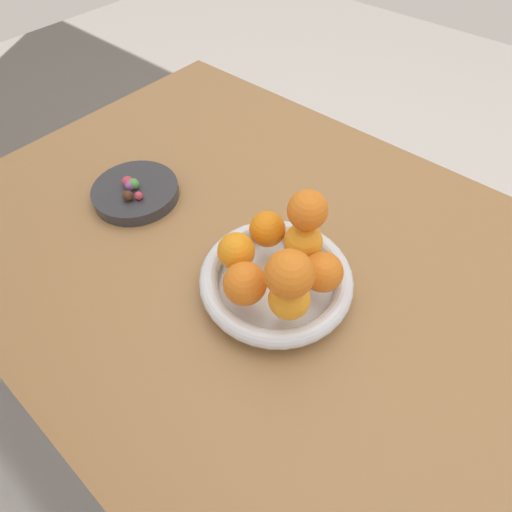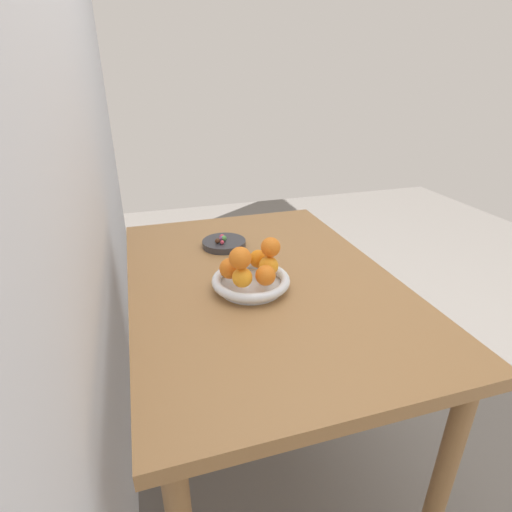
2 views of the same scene
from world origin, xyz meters
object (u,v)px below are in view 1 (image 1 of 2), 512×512
object	(u,v)px
candy_dish	(136,192)
candy_ball_3	(134,184)
orange_5	(305,240)
candy_ball_0	(130,186)
orange_6	(307,210)
orange_2	(245,284)
candy_ball_5	(139,196)
orange_7	(289,274)
candy_ball_1	(128,196)
candy_ball_4	(128,182)
fruit_bowl	(276,280)
orange_0	(267,229)
orange_1	(235,250)
candy_ball_2	(131,183)
orange_4	(323,272)
dining_table	(267,283)
orange_3	(289,299)

from	to	relation	value
candy_dish	candy_ball_3	size ratio (longest dim) A/B	7.94
orange_5	candy_ball_0	xyz separation A→B (m)	(0.32, 0.07, -0.04)
candy_dish	orange_6	xyz separation A→B (m)	(-0.31, -0.06, 0.11)
orange_2	candy_ball_5	distance (m)	0.28
orange_2	orange_6	bearing A→B (deg)	-95.23
orange_7	candy_ball_1	size ratio (longest dim) A/B	3.19
candy_dish	orange_2	size ratio (longest dim) A/B	2.61
orange_5	candy_ball_0	size ratio (longest dim) A/B	3.20
candy_ball_3	candy_ball_4	bearing A→B (deg)	16.04
fruit_bowl	candy_ball_3	xyz separation A→B (m)	(0.31, 0.01, 0.01)
orange_2	candy_ball_0	xyz separation A→B (m)	(0.30, -0.04, -0.04)
orange_0	orange_1	distance (m)	0.06
orange_6	candy_ball_2	distance (m)	0.34
candy_dish	orange_4	xyz separation A→B (m)	(-0.37, -0.03, 0.06)
fruit_bowl	orange_6	xyz separation A→B (m)	(-0.00, -0.06, 0.10)
candy_dish	orange_1	bearing A→B (deg)	176.20
dining_table	candy_ball_2	xyz separation A→B (m)	(0.26, 0.06, 0.12)
dining_table	orange_2	bearing A→B (deg)	113.45
orange_1	orange_2	world-z (taller)	orange_2
orange_0	orange_7	size ratio (longest dim) A/B	0.90
candy_ball_1	orange_3	bearing A→B (deg)	179.11
candy_ball_0	candy_ball_3	bearing A→B (deg)	-108.90
candy_ball_1	orange_0	bearing A→B (deg)	-164.45
candy_ball_5	orange_7	bearing A→B (deg)	176.02
candy_ball_5	candy_ball_3	bearing A→B (deg)	-23.62
orange_7	candy_ball_4	distance (m)	0.38
candy_ball_0	candy_ball_1	size ratio (longest dim) A/B	0.94
orange_0	candy_ball_2	xyz separation A→B (m)	(0.27, 0.04, -0.04)
orange_4	candy_ball_4	size ratio (longest dim) A/B	2.79
orange_3	candy_ball_2	xyz separation A→B (m)	(0.36, -0.03, -0.04)
dining_table	fruit_bowl	bearing A→B (deg)	137.55
orange_0	candy_ball_5	xyz separation A→B (m)	(0.23, 0.06, -0.04)
fruit_bowl	orange_5	size ratio (longest dim) A/B	3.98
orange_4	orange_5	size ratio (longest dim) A/B	1.00
candy_dish	candy_ball_2	distance (m)	0.02
dining_table	fruit_bowl	xyz separation A→B (m)	(-0.05, 0.05, 0.11)
fruit_bowl	candy_ball_1	world-z (taller)	same
orange_1	orange_4	xyz separation A→B (m)	(-0.11, -0.05, 0.00)
orange_3	candy_ball_2	size ratio (longest dim) A/B	3.02
orange_1	orange_5	world-z (taller)	orange_5
fruit_bowl	candy_ball_4	distance (m)	0.32
orange_2	orange_3	distance (m)	0.06
candy_ball_2	orange_6	bearing A→B (deg)	-168.65
candy_ball_0	candy_ball_2	size ratio (longest dim) A/B	0.97
orange_2	candy_ball_2	xyz separation A→B (m)	(0.31, -0.05, -0.04)
dining_table	orange_0	world-z (taller)	orange_0
orange_0	orange_3	world-z (taller)	same
orange_3	candy_ball_1	bearing A→B (deg)	-0.89
orange_0	orange_5	xyz separation A→B (m)	(-0.05, -0.02, 0.00)
orange_3	candy_ball_4	bearing A→B (deg)	-4.19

